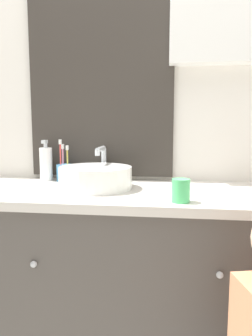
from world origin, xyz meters
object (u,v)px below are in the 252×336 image
object	(u,v)px
soap_dispenser	(46,164)
sink_basin	(96,177)
toothbrush_holder	(64,171)
drinking_cup	(181,191)

from	to	relation	value
soap_dispenser	sink_basin	bearing A→B (deg)	-29.49
sink_basin	soap_dispenser	size ratio (longest dim) A/B	1.84
toothbrush_holder	drinking_cup	bearing A→B (deg)	-34.05
soap_dispenser	drinking_cup	distance (m)	0.74
drinking_cup	toothbrush_holder	bearing A→B (deg)	145.95
sink_basin	drinking_cup	xyz separation A→B (m)	(0.35, -0.21, -0.01)
toothbrush_holder	drinking_cup	distance (m)	0.66
soap_dispenser	toothbrush_holder	bearing A→B (deg)	-2.66
toothbrush_holder	drinking_cup	xyz separation A→B (m)	(0.55, -0.37, -0.00)
drinking_cup	soap_dispenser	bearing A→B (deg)	149.68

